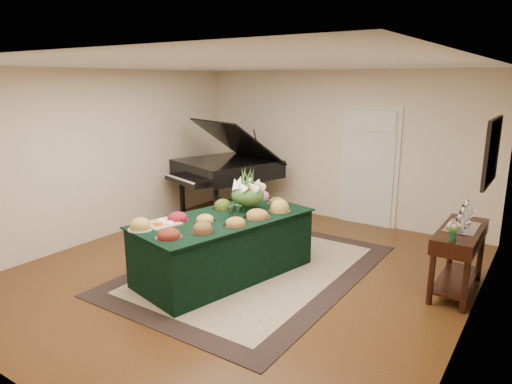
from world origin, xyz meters
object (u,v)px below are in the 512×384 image
Objects in this scene: buffet_table at (224,247)px; grand_piano at (227,168)px; mahogany_sideboard at (460,243)px; floral_centerpiece at (248,191)px.

grand_piano reaches higher than buffet_table.
buffet_table is 2.90m from mahogany_sideboard.
buffet_table is 1.18× the size of grand_piano.
floral_centerpiece is 0.22× the size of grand_piano.
floral_centerpiece is 2.46m from grand_piano.
grand_piano is at bearing 166.66° from mahogany_sideboard.
floral_centerpiece is 2.71m from mahogany_sideboard.
grand_piano is 4.41m from mahogany_sideboard.
grand_piano reaches higher than floral_centerpiece.
mahogany_sideboard is at bearing -13.34° from grand_piano.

